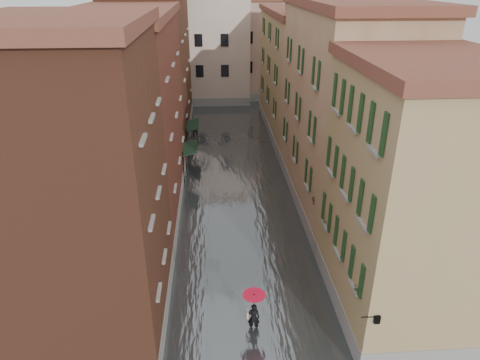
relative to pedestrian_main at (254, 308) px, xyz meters
name	(u,v)px	position (x,y,z in m)	size (l,w,h in m)	color
ground	(248,284)	(0.03, 3.28, -1.34)	(120.00, 120.00, 0.00)	#58585A
floodwater	(235,177)	(0.03, 16.28, -1.24)	(10.00, 60.00, 0.20)	#484E50
building_left_near	(84,197)	(-6.97, 1.28, 5.16)	(6.00, 8.00, 13.00)	brown
building_left_mid	(129,121)	(-6.97, 12.28, 4.91)	(6.00, 14.00, 12.50)	#5B2E1C
building_left_far	(155,65)	(-6.97, 27.28, 5.66)	(6.00, 16.00, 14.00)	brown
building_right_near	(412,202)	(7.03, 1.28, 4.41)	(6.00, 8.00, 11.50)	#97854D
building_right_mid	(343,113)	(7.03, 12.28, 5.16)	(6.00, 14.00, 13.00)	tan
building_right_far	(299,76)	(7.03, 27.28, 4.41)	(6.00, 16.00, 11.50)	#97854D
building_end_cream	(200,48)	(-2.97, 41.28, 5.16)	(12.00, 9.00, 13.00)	beige
building_end_pink	(269,49)	(6.03, 43.28, 4.66)	(10.00, 9.00, 12.00)	tan
awning_near	(190,149)	(-3.46, 16.77, 1.13)	(1.09, 2.92, 2.80)	black
awning_far	(192,126)	(-3.46, 22.41, 1.13)	(1.09, 3.20, 2.80)	black
wall_lantern	(376,319)	(4.36, -2.72, 1.67)	(0.71, 0.22, 0.35)	black
window_planters	(333,227)	(4.15, 2.97, 2.17)	(0.59, 8.65, 0.84)	brown
pedestrian_main	(254,308)	(0.00, 0.00, 0.00)	(1.05, 1.05, 2.06)	black
pedestrian_far	(195,129)	(-3.34, 26.26, -0.44)	(0.87, 0.68, 1.80)	black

